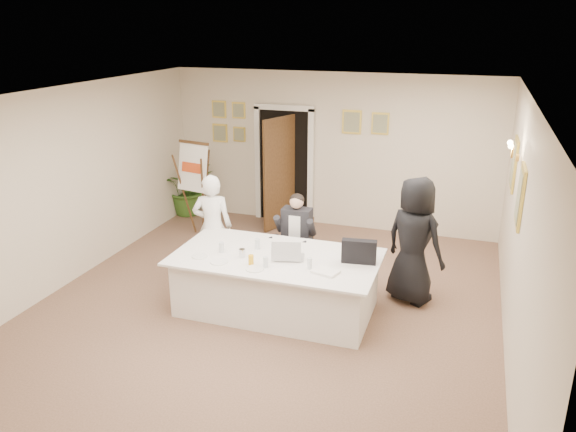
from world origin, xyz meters
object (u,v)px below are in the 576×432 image
(standing_man, at_px, (213,227))
(potted_palm, at_px, (188,188))
(paper_stack, at_px, (325,272))
(oj_glass, at_px, (251,260))
(conference_table, at_px, (276,283))
(seated_man, at_px, (296,237))
(laptop_bag, at_px, (359,252))
(standing_woman, at_px, (414,241))
(laptop, at_px, (289,248))
(flip_chart, at_px, (197,193))
(steel_jug, at_px, (242,253))

(standing_man, height_order, potted_palm, standing_man)
(paper_stack, distance_m, oj_glass, 0.94)
(conference_table, xyz_separation_m, potted_palm, (-2.96, 3.15, 0.14))
(seated_man, bearing_deg, laptop_bag, -32.91)
(standing_man, bearing_deg, laptop_bag, 148.97)
(standing_man, xyz_separation_m, standing_woman, (2.88, 0.16, 0.09))
(conference_table, bearing_deg, laptop, -1.11)
(flip_chart, distance_m, paper_stack, 3.87)
(conference_table, relative_size, standing_man, 1.68)
(laptop_bag, bearing_deg, steel_jug, -175.29)
(seated_man, height_order, standing_man, standing_man)
(seated_man, height_order, oj_glass, seated_man)
(seated_man, bearing_deg, laptop, -72.56)
(standing_woman, relative_size, laptop_bag, 4.05)
(laptop_bag, bearing_deg, laptop, -178.48)
(laptop, height_order, laptop_bag, laptop_bag)
(seated_man, xyz_separation_m, laptop, (0.22, -0.96, 0.25))
(oj_glass, bearing_deg, standing_man, 134.42)
(standing_man, distance_m, potted_palm, 3.01)
(potted_palm, height_order, laptop, potted_palm)
(potted_palm, xyz_separation_m, laptop, (3.14, -3.16, 0.38))
(seated_man, relative_size, steel_jug, 12.13)
(standing_man, relative_size, steel_jug, 14.28)
(standing_woman, bearing_deg, flip_chart, 9.17)
(laptop, relative_size, paper_stack, 1.24)
(standing_woman, relative_size, laptop, 4.57)
(standing_woman, distance_m, potted_palm, 5.15)
(flip_chart, distance_m, laptop_bag, 3.88)
(standing_man, height_order, steel_jug, standing_man)
(laptop_bag, bearing_deg, oj_glass, -165.63)
(laptop, height_order, steel_jug, laptop)
(laptop_bag, distance_m, oj_glass, 1.34)
(conference_table, distance_m, laptop, 0.55)
(standing_woman, bearing_deg, standing_man, 31.10)
(seated_man, bearing_deg, paper_stack, -53.88)
(laptop_bag, bearing_deg, standing_man, 159.01)
(steel_jug, bearing_deg, laptop_bag, 11.70)
(conference_table, relative_size, steel_jug, 23.97)
(flip_chart, distance_m, laptop, 3.26)
(flip_chart, height_order, potted_palm, flip_chart)
(seated_man, bearing_deg, standing_man, -163.20)
(potted_palm, xyz_separation_m, oj_glass, (2.76, -3.51, 0.31))
(flip_chart, bearing_deg, steel_jug, -51.88)
(laptop, xyz_separation_m, steel_jug, (-0.58, -0.17, -0.08))
(seated_man, relative_size, oj_glass, 10.26)
(seated_man, height_order, potted_palm, seated_man)
(standing_woman, bearing_deg, potted_palm, 1.43)
(steel_jug, bearing_deg, laptop, 16.32)
(potted_palm, bearing_deg, standing_woman, -26.57)
(potted_palm, bearing_deg, steel_jug, -52.45)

